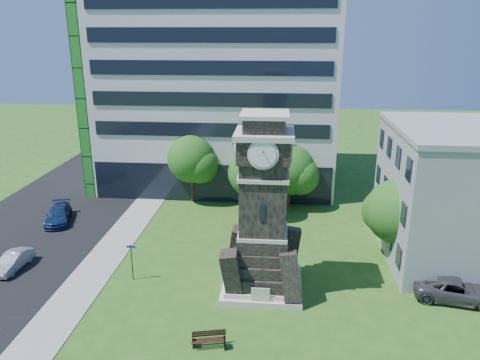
# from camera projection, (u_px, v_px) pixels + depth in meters

# --- Properties ---
(ground) EXTENTS (160.00, 160.00, 0.00)m
(ground) POSITION_uv_depth(u_px,v_px,m) (215.00, 300.00, 30.99)
(ground) COLOR #295217
(ground) RESTS_ON ground
(sidewalk) EXTENTS (3.00, 70.00, 0.06)m
(sidewalk) POSITION_uv_depth(u_px,v_px,m) (104.00, 259.00, 36.54)
(sidewalk) COLOR gray
(sidewalk) RESTS_ON ground
(street) EXTENTS (14.00, 80.00, 0.02)m
(street) POSITION_uv_depth(u_px,v_px,m) (1.00, 254.00, 37.28)
(street) COLOR black
(street) RESTS_ON ground
(clock_tower) EXTENTS (5.40, 5.40, 12.22)m
(clock_tower) POSITION_uv_depth(u_px,v_px,m) (263.00, 217.00, 31.00)
(clock_tower) COLOR beige
(clock_tower) RESTS_ON ground
(office_tall) EXTENTS (26.20, 15.11, 28.60)m
(office_tall) POSITION_uv_depth(u_px,v_px,m) (218.00, 57.00, 51.36)
(office_tall) COLOR silver
(office_tall) RESTS_ON ground
(car_street_mid) EXTENTS (1.56, 3.87, 1.25)m
(car_street_mid) POSITION_uv_depth(u_px,v_px,m) (13.00, 261.00, 34.87)
(car_street_mid) COLOR #94979B
(car_street_mid) RESTS_ON ground
(car_street_north) EXTENTS (3.38, 5.31, 1.43)m
(car_street_north) POSITION_uv_depth(u_px,v_px,m) (58.00, 215.00, 43.37)
(car_street_north) COLOR #11244D
(car_street_north) RESTS_ON ground
(car_east_lot) EXTENTS (5.82, 3.47, 1.51)m
(car_east_lot) POSITION_uv_depth(u_px,v_px,m) (456.00, 290.00, 30.81)
(car_east_lot) COLOR #434246
(car_east_lot) RESTS_ON ground
(park_bench) EXTENTS (1.91, 0.51, 0.99)m
(park_bench) POSITION_uv_depth(u_px,v_px,m) (209.00, 339.00, 26.32)
(park_bench) COLOR black
(park_bench) RESTS_ON ground
(street_sign) EXTENTS (0.66, 0.07, 2.76)m
(street_sign) POSITION_uv_depth(u_px,v_px,m) (132.00, 258.00, 33.04)
(street_sign) COLOR black
(street_sign) RESTS_ON ground
(tree_nw) EXTENTS (5.39, 4.90, 7.03)m
(tree_nw) POSITION_uv_depth(u_px,v_px,m) (192.00, 161.00, 47.49)
(tree_nw) COLOR #332114
(tree_nw) RESTS_ON ground
(tree_nc) EXTENTS (5.19, 4.72, 6.75)m
(tree_nc) POSITION_uv_depth(u_px,v_px,m) (254.00, 175.00, 43.55)
(tree_nc) COLOR #332114
(tree_nc) RESTS_ON ground
(tree_ne) EXTENTS (5.57, 5.07, 6.36)m
(tree_ne) POSITION_uv_depth(u_px,v_px,m) (290.00, 171.00, 46.35)
(tree_ne) COLOR #332114
(tree_ne) RESTS_ON ground
(tree_east) EXTENTS (5.47, 4.98, 6.54)m
(tree_east) POSITION_uv_depth(u_px,v_px,m) (399.00, 213.00, 35.25)
(tree_east) COLOR #332114
(tree_east) RESTS_ON ground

